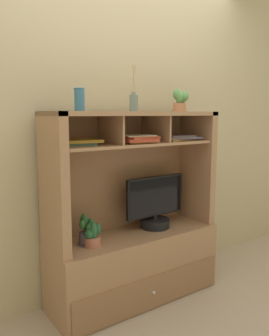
% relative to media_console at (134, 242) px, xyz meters
% --- Properties ---
extents(floor_plane, '(6.00, 6.00, 0.02)m').
position_rel_media_console_xyz_m(floor_plane, '(0.00, -0.01, -0.45)').
color(floor_plane, tan).
rests_on(floor_plane, ground).
extents(back_wall, '(6.00, 0.02, 2.80)m').
position_rel_media_console_xyz_m(back_wall, '(0.00, 0.24, 0.96)').
color(back_wall, tan).
rests_on(back_wall, ground).
extents(media_console, '(1.31, 0.48, 1.42)m').
position_rel_media_console_xyz_m(media_console, '(0.00, 0.00, 0.00)').
color(media_console, '#9C7251').
rests_on(media_console, ground).
extents(tv_monitor, '(0.53, 0.23, 0.41)m').
position_rel_media_console_xyz_m(tv_monitor, '(0.21, 0.00, 0.24)').
color(tv_monitor, black).
rests_on(tv_monitor, media_console).
extents(potted_orchid, '(0.14, 0.14, 0.20)m').
position_rel_media_console_xyz_m(potted_orchid, '(-0.39, 0.00, 0.16)').
color(potted_orchid, '#484758').
rests_on(potted_orchid, media_console).
extents(potted_fern, '(0.13, 0.13, 0.17)m').
position_rel_media_console_xyz_m(potted_fern, '(-0.38, -0.06, 0.14)').
color(potted_fern, '#B06A54').
rests_on(potted_fern, media_console).
extents(magazine_stack_left, '(0.31, 0.24, 0.04)m').
position_rel_media_console_xyz_m(magazine_stack_left, '(-0.43, 0.04, 0.78)').
color(magazine_stack_left, '#48766A').
rests_on(magazine_stack_left, media_console).
extents(magazine_stack_centre, '(0.27, 0.29, 0.06)m').
position_rel_media_console_xyz_m(magazine_stack_centre, '(-0.00, -0.04, 0.78)').
color(magazine_stack_centre, gold).
rests_on(magazine_stack_centre, media_console).
extents(magazine_stack_right, '(0.35, 0.29, 0.04)m').
position_rel_media_console_xyz_m(magazine_stack_right, '(0.41, 0.00, 0.78)').
color(magazine_stack_right, '#C28D39').
rests_on(magazine_stack_right, media_console).
extents(diffuser_bottle, '(0.06, 0.06, 0.33)m').
position_rel_media_console_xyz_m(diffuser_bottle, '(0.00, 0.00, 1.04)').
color(diffuser_bottle, slate).
rests_on(diffuser_bottle, media_console).
extents(potted_succulent, '(0.12, 0.13, 0.17)m').
position_rel_media_console_xyz_m(potted_succulent, '(0.43, -0.02, 1.07)').
color(potted_succulent, '#B97752').
rests_on(potted_succulent, media_console).
extents(ceramic_vase, '(0.07, 0.07, 0.15)m').
position_rel_media_console_xyz_m(ceramic_vase, '(-0.43, -0.00, 1.05)').
color(ceramic_vase, teal).
rests_on(ceramic_vase, media_console).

